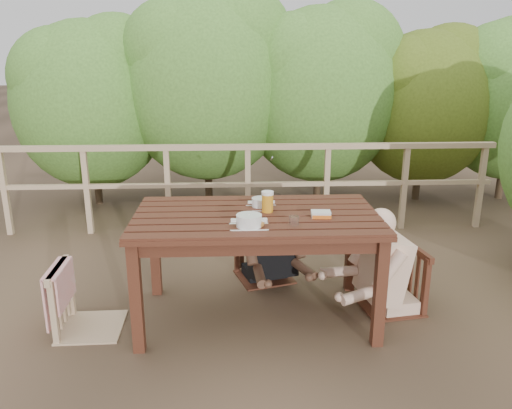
{
  "coord_description": "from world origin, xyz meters",
  "views": [
    {
      "loc": [
        -0.17,
        -3.53,
        1.98
      ],
      "look_at": [
        0.0,
        0.05,
        0.9
      ],
      "focal_mm": 35.45,
      "sensor_mm": 36.0,
      "label": 1
    }
  ],
  "objects_px": {
    "soup_near": "(249,222)",
    "woman": "(265,210)",
    "chair_far": "(265,230)",
    "table": "(256,268)",
    "soup_far": "(261,203)",
    "chair_left": "(86,270)",
    "bread_roll": "(256,224)",
    "tumbler": "(294,222)",
    "chair_right": "(393,252)",
    "diner_right": "(399,226)",
    "beer_glass": "(268,203)",
    "butter_tub": "(321,215)"
  },
  "relations": [
    {
      "from": "bread_roll",
      "to": "chair_right",
      "type": "bearing_deg",
      "value": 19.6
    },
    {
      "from": "butter_tub",
      "to": "woman",
      "type": "bearing_deg",
      "value": 117.52
    },
    {
      "from": "chair_right",
      "to": "tumbler",
      "type": "relative_size",
      "value": 11.44
    },
    {
      "from": "table",
      "to": "soup_near",
      "type": "relative_size",
      "value": 6.04
    },
    {
      "from": "woman",
      "to": "soup_far",
      "type": "relative_size",
      "value": 5.2
    },
    {
      "from": "soup_near",
      "to": "woman",
      "type": "bearing_deg",
      "value": 80.36
    },
    {
      "from": "soup_far",
      "to": "bread_roll",
      "type": "xyz_separation_m",
      "value": [
        -0.06,
        -0.46,
        -0.01
      ]
    },
    {
      "from": "chair_left",
      "to": "chair_right",
      "type": "height_order",
      "value": "chair_left"
    },
    {
      "from": "soup_far",
      "to": "beer_glass",
      "type": "xyz_separation_m",
      "value": [
        0.04,
        -0.14,
        0.05
      ]
    },
    {
      "from": "chair_left",
      "to": "tumbler",
      "type": "xyz_separation_m",
      "value": [
        1.48,
        -0.16,
        0.4
      ]
    },
    {
      "from": "diner_right",
      "to": "chair_left",
      "type": "bearing_deg",
      "value": 86.5
    },
    {
      "from": "woman",
      "to": "diner_right",
      "type": "distance_m",
      "value": 1.18
    },
    {
      "from": "beer_glass",
      "to": "chair_right",
      "type": "bearing_deg",
      "value": 3.8
    },
    {
      "from": "table",
      "to": "butter_tub",
      "type": "distance_m",
      "value": 0.65
    },
    {
      "from": "table",
      "to": "chair_left",
      "type": "relative_size",
      "value": 1.89
    },
    {
      "from": "chair_left",
      "to": "soup_near",
      "type": "height_order",
      "value": "chair_left"
    },
    {
      "from": "chair_left",
      "to": "tumbler",
      "type": "bearing_deg",
      "value": -97.47
    },
    {
      "from": "soup_near",
      "to": "beer_glass",
      "type": "height_order",
      "value": "beer_glass"
    },
    {
      "from": "woman",
      "to": "chair_far",
      "type": "bearing_deg",
      "value": 73.58
    },
    {
      "from": "chair_left",
      "to": "butter_tub",
      "type": "distance_m",
      "value": 1.74
    },
    {
      "from": "tumbler",
      "to": "bread_roll",
      "type": "bearing_deg",
      "value": -178.53
    },
    {
      "from": "chair_left",
      "to": "soup_far",
      "type": "xyz_separation_m",
      "value": [
        1.28,
        0.3,
        0.4
      ]
    },
    {
      "from": "chair_far",
      "to": "diner_right",
      "type": "height_order",
      "value": "diner_right"
    },
    {
      "from": "bread_roll",
      "to": "chair_left",
      "type": "bearing_deg",
      "value": 172.32
    },
    {
      "from": "butter_tub",
      "to": "soup_far",
      "type": "bearing_deg",
      "value": 149.77
    },
    {
      "from": "soup_near",
      "to": "soup_far",
      "type": "bearing_deg",
      "value": 76.63
    },
    {
      "from": "soup_near",
      "to": "tumbler",
      "type": "relative_size",
      "value": 3.6
    },
    {
      "from": "soup_near",
      "to": "bread_roll",
      "type": "relative_size",
      "value": 2.54
    },
    {
      "from": "soup_far",
      "to": "table",
      "type": "bearing_deg",
      "value": -104.32
    },
    {
      "from": "bread_roll",
      "to": "beer_glass",
      "type": "height_order",
      "value": "beer_glass"
    },
    {
      "from": "chair_left",
      "to": "bread_roll",
      "type": "relative_size",
      "value": 8.11
    },
    {
      "from": "table",
      "to": "chair_far",
      "type": "height_order",
      "value": "chair_far"
    },
    {
      "from": "bread_roll",
      "to": "diner_right",
      "type": "bearing_deg",
      "value": 19.11
    },
    {
      "from": "beer_glass",
      "to": "diner_right",
      "type": "bearing_deg",
      "value": 3.69
    },
    {
      "from": "beer_glass",
      "to": "tumbler",
      "type": "height_order",
      "value": "beer_glass"
    },
    {
      "from": "chair_left",
      "to": "tumbler",
      "type": "relative_size",
      "value": 11.49
    },
    {
      "from": "soup_far",
      "to": "tumbler",
      "type": "xyz_separation_m",
      "value": [
        0.2,
        -0.46,
        -0.0
      ]
    },
    {
      "from": "chair_far",
      "to": "bread_roll",
      "type": "height_order",
      "value": "chair_far"
    },
    {
      "from": "table",
      "to": "chair_left",
      "type": "height_order",
      "value": "chair_left"
    },
    {
      "from": "beer_glass",
      "to": "tumbler",
      "type": "bearing_deg",
      "value": -63.32
    },
    {
      "from": "table",
      "to": "woman",
      "type": "height_order",
      "value": "woman"
    },
    {
      "from": "chair_far",
      "to": "soup_far",
      "type": "xyz_separation_m",
      "value": [
        -0.06,
        -0.52,
        0.4
      ]
    },
    {
      "from": "table",
      "to": "chair_right",
      "type": "bearing_deg",
      "value": 5.75
    },
    {
      "from": "woman",
      "to": "diner_right",
      "type": "relative_size",
      "value": 0.93
    },
    {
      "from": "chair_left",
      "to": "beer_glass",
      "type": "distance_m",
      "value": 1.4
    },
    {
      "from": "chair_far",
      "to": "tumbler",
      "type": "bearing_deg",
      "value": -98.47
    },
    {
      "from": "chair_right",
      "to": "diner_right",
      "type": "bearing_deg",
      "value": 81.01
    },
    {
      "from": "woman",
      "to": "butter_tub",
      "type": "distance_m",
      "value": 0.93
    },
    {
      "from": "woman",
      "to": "soup_near",
      "type": "height_order",
      "value": "woman"
    },
    {
      "from": "diner_right",
      "to": "bread_roll",
      "type": "bearing_deg",
      "value": 100.12
    }
  ]
}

